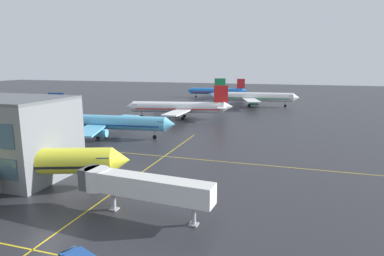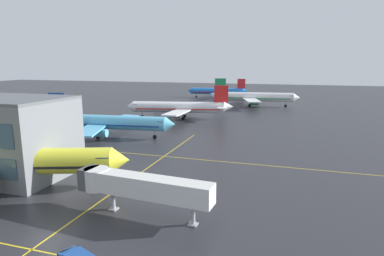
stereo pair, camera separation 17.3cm
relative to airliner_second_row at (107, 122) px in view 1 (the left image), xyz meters
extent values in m
plane|color=#28282D|center=(22.10, -48.89, -4.04)|extent=(600.00, 600.00, 0.00)
cylinder|color=yellow|center=(4.42, -37.93, 0.44)|extent=(34.29, 15.66, 4.15)
cone|color=yellow|center=(22.20, -31.57, 0.44)|extent=(4.04, 4.78, 4.06)
cube|color=yellow|center=(0.27, -29.56, -0.22)|extent=(7.81, 16.98, 0.44)
cylinder|color=black|center=(2.71, -32.51, -1.64)|extent=(4.27, 3.41, 2.29)
cube|color=#385166|center=(19.84, -32.42, 1.04)|extent=(3.13, 4.25, 0.76)
cube|color=black|center=(4.42, -37.93, -0.08)|extent=(31.67, 14.76, 0.39)
cylinder|color=#99999E|center=(17.78, -33.15, -2.24)|extent=(0.31, 0.31, 1.80)
cylinder|color=black|center=(17.78, -33.15, -3.44)|extent=(1.30, 0.87, 1.20)
cylinder|color=#5BB7E5|center=(0.53, 0.06, 0.07)|extent=(32.29, 7.38, 3.81)
cone|color=#5BB7E5|center=(17.76, 2.01, 0.07)|extent=(3.01, 4.00, 3.73)
cone|color=#5BB7E5|center=(-16.99, -1.92, 0.47)|extent=(3.59, 3.95, 3.62)
cube|color=navy|center=(-14.40, -1.63, 4.78)|extent=(4.82, 0.90, 6.01)
cube|color=#5BB7E5|center=(-14.56, -4.67, 0.47)|extent=(3.77, 5.54, 0.24)
cube|color=#5BB7E5|center=(-15.24, 1.30, 0.47)|extent=(3.77, 5.54, 0.24)
cube|color=#5BB7E5|center=(0.49, -8.52, -0.53)|extent=(9.70, 15.91, 0.40)
cube|color=#5BB7E5|center=(-1.42, 8.41, -0.53)|extent=(6.64, 15.46, 0.40)
cylinder|color=#5BB7E5|center=(1.32, -5.09, -1.83)|extent=(3.62, 2.47, 2.10)
cylinder|color=#5BB7E5|center=(0.15, 5.26, -1.83)|extent=(3.62, 2.47, 2.10)
cube|color=#385166|center=(15.47, 1.75, 0.62)|extent=(2.19, 3.68, 0.70)
cube|color=navy|center=(0.53, 0.06, -0.40)|extent=(29.74, 7.13, 0.36)
cylinder|color=#99999E|center=(13.48, 1.52, -2.38)|extent=(0.28, 0.28, 1.65)
cylinder|color=black|center=(13.48, 1.52, -3.49)|extent=(1.15, 0.57, 1.10)
cylinder|color=#99999E|center=(-1.17, -2.75, -2.38)|extent=(0.28, 0.28, 1.65)
cylinder|color=black|center=(-1.17, -2.75, -3.49)|extent=(1.15, 0.57, 1.10)
cylinder|color=#99999E|center=(-1.75, 2.42, -2.38)|extent=(0.28, 0.28, 1.65)
cylinder|color=black|center=(-1.75, 2.42, -3.49)|extent=(1.15, 0.57, 1.10)
cylinder|color=white|center=(8.41, 34.05, 0.20)|extent=(33.16, 10.37, 3.92)
cone|color=white|center=(-9.10, 30.52, 0.20)|extent=(3.39, 4.30, 3.84)
cone|color=white|center=(26.22, 37.63, 0.61)|extent=(3.97, 4.31, 3.73)
cube|color=red|center=(23.59, 37.10, 5.05)|extent=(4.93, 1.34, 6.19)
cube|color=white|center=(23.48, 40.24, 0.61)|extent=(4.30, 5.91, 0.25)
cube|color=white|center=(24.71, 34.17, 0.61)|extent=(4.30, 5.91, 0.25)
cube|color=white|center=(7.69, 42.85, -0.42)|extent=(11.07, 16.34, 0.41)
cube|color=white|center=(11.15, 25.65, -0.42)|extent=(5.54, 15.54, 0.41)
cylinder|color=#4C4C51|center=(7.15, 39.27, -1.77)|extent=(3.87, 2.82, 2.17)
cylinder|color=#4C4C51|center=(9.27, 28.74, -1.77)|extent=(3.87, 2.82, 2.17)
cube|color=#385166|center=(-6.77, 30.99, 0.76)|extent=(2.53, 3.91, 0.72)
cube|color=red|center=(8.41, 34.05, -0.29)|extent=(30.58, 9.88, 0.37)
cylinder|color=#99999E|center=(-4.75, 31.40, -2.33)|extent=(0.29, 0.29, 1.70)
cylinder|color=black|center=(-4.75, 31.40, -3.47)|extent=(1.20, 0.68, 1.14)
cylinder|color=#99999E|center=(9.90, 37.08, -2.33)|extent=(0.29, 0.29, 1.70)
cylinder|color=black|center=(9.90, 37.08, -3.47)|extent=(1.20, 0.68, 1.14)
cylinder|color=#99999E|center=(10.96, 31.82, -2.33)|extent=(0.29, 0.29, 1.70)
cylinder|color=black|center=(10.96, 31.82, -3.47)|extent=(1.20, 0.68, 1.14)
cylinder|color=white|center=(30.79, 77.97, 0.42)|extent=(34.98, 7.06, 4.13)
cone|color=white|center=(49.51, 79.56, 0.42)|extent=(3.16, 4.27, 4.04)
cone|color=white|center=(11.74, 76.34, 0.85)|extent=(3.80, 4.20, 3.92)
cube|color=#197F47|center=(14.55, 76.58, 5.52)|extent=(5.23, 0.83, 6.52)
cube|color=white|center=(14.29, 73.29, 0.85)|extent=(3.94, 5.92, 0.26)
cube|color=white|center=(13.74, 79.78, 0.85)|extent=(3.94, 5.92, 0.26)
cube|color=white|center=(30.49, 68.68, -0.24)|extent=(10.13, 17.23, 0.43)
cube|color=white|center=(28.92, 87.07, -0.24)|extent=(7.62, 16.87, 0.43)
cylinder|color=#2D9956|center=(31.48, 72.36, -1.65)|extent=(3.87, 2.59, 2.28)
cylinder|color=#2D9956|center=(30.52, 83.61, -1.65)|extent=(3.87, 2.59, 2.28)
cube|color=#385166|center=(47.02, 79.35, 1.01)|extent=(2.27, 3.95, 0.76)
cube|color=#197F47|center=(30.79, 77.97, -0.10)|extent=(32.21, 6.87, 0.39)
cylinder|color=#99999E|center=(44.85, 79.17, -2.25)|extent=(0.30, 0.30, 1.79)
cylinder|color=black|center=(44.85, 79.17, -3.44)|extent=(1.23, 0.59, 1.19)
cylinder|color=#99999E|center=(28.86, 74.97, -2.25)|extent=(0.30, 0.30, 1.79)
cylinder|color=black|center=(28.86, 74.97, -3.44)|extent=(1.23, 0.59, 1.19)
cylinder|color=#99999E|center=(28.38, 80.60, -2.25)|extent=(0.30, 0.30, 1.79)
cylinder|color=black|center=(28.38, 80.60, -3.44)|extent=(1.23, 0.59, 1.19)
cylinder|color=blue|center=(4.92, 111.14, -0.18)|extent=(30.32, 6.92, 3.57)
cone|color=blue|center=(-11.25, 109.32, -0.18)|extent=(2.82, 3.75, 3.50)
cone|color=blue|center=(21.37, 112.99, 0.20)|extent=(3.37, 3.71, 3.40)
cube|color=red|center=(18.94, 112.72, 4.24)|extent=(4.53, 0.84, 5.64)
cube|color=blue|center=(19.09, 115.57, 0.20)|extent=(3.54, 5.20, 0.23)
cube|color=blue|center=(19.72, 109.97, 0.20)|extent=(3.54, 5.20, 0.23)
cube|color=blue|center=(4.96, 119.19, -0.74)|extent=(9.10, 14.93, 0.38)
cube|color=blue|center=(6.75, 103.30, -0.74)|extent=(6.24, 14.52, 0.38)
cylinder|color=blue|center=(4.19, 115.98, -1.97)|extent=(3.40, 2.32, 1.98)
cylinder|color=blue|center=(5.28, 106.26, -1.97)|extent=(3.40, 2.32, 1.98)
cube|color=#385166|center=(-9.10, 109.56, 0.34)|extent=(2.05, 3.46, 0.66)
cube|color=red|center=(4.92, 111.14, -0.63)|extent=(27.93, 6.68, 0.34)
cylinder|color=#99999E|center=(-7.23, 109.77, -2.48)|extent=(0.26, 0.26, 1.55)
cylinder|color=black|center=(-7.23, 109.77, -3.52)|extent=(1.08, 0.54, 1.03)
cylinder|color=#99999E|center=(6.52, 113.78, -2.48)|extent=(0.26, 0.26, 1.55)
cylinder|color=black|center=(6.52, 113.78, -3.52)|extent=(1.08, 0.54, 1.03)
cylinder|color=#99999E|center=(7.06, 108.92, -2.48)|extent=(0.26, 0.26, 1.55)
cylinder|color=black|center=(7.06, 108.92, -3.52)|extent=(1.08, 0.54, 1.03)
cube|color=yellow|center=(22.10, -50.89, -4.03)|extent=(116.01, 0.20, 0.01)
cube|color=yellow|center=(22.10, -13.15, -4.03)|extent=(116.01, 0.20, 0.01)
cube|color=yellow|center=(22.10, -32.02, -4.03)|extent=(0.20, 83.02, 0.01)
cube|color=#385166|center=(27.69, -52.17, -2.59)|extent=(0.93, 1.62, 0.70)
cube|color=silver|center=(31.25, -40.02, 0.06)|extent=(16.95, 3.99, 2.70)
cylinder|color=silver|center=(22.88, -39.36, 0.06)|extent=(3.38, 3.38, 2.97)
cube|color=#47474C|center=(21.58, -39.26, 0.06)|extent=(1.83, 3.09, 2.97)
cylinder|color=#99999E|center=(25.39, -39.56, -1.99)|extent=(0.56, 0.56, 4.10)
cube|color=#99999E|center=(25.39, -39.56, -3.94)|extent=(1.18, 1.18, 0.20)
cylinder|color=#99999E|center=(37.11, -40.47, -1.99)|extent=(0.56, 0.56, 4.10)
cube|color=#99999E|center=(37.11, -40.47, -3.94)|extent=(1.18, 1.18, 0.20)
camera|label=1|loc=(47.97, -76.22, 15.67)|focal=30.48mm
camera|label=2|loc=(48.14, -76.17, 15.67)|focal=30.48mm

